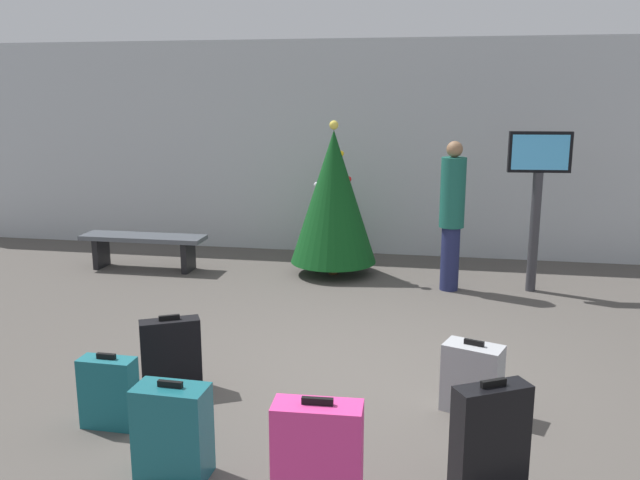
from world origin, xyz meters
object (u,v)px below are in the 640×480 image
Objects in this scene: suitcase_1 at (173,431)px; suitcase_3 at (109,393)px; waiting_bench at (144,243)px; suitcase_2 at (490,448)px; holiday_tree at (334,197)px; flight_info_kiosk at (538,185)px; suitcase_4 at (171,355)px; suitcase_5 at (317,464)px; traveller_0 at (452,212)px; suitcase_0 at (472,378)px.

suitcase_1 is 1.14× the size of suitcase_3.
waiting_bench is 6.45m from suitcase_2.
flight_info_kiosk is (2.54, -0.32, 0.27)m from holiday_tree.
flight_info_kiosk reaches higher than suitcase_1.
suitcase_2 reaches higher than suitcase_4.
flight_info_kiosk is at bearing 70.55° from suitcase_5.
suitcase_2 is 1.43× the size of suitcase_3.
suitcase_5 is (1.51, -1.50, 0.06)m from suitcase_4.
suitcase_5 is at bearing -44.82° from suitcase_4.
suitcase_2 is at bearing -99.66° from flight_info_kiosk.
traveller_0 is 2.39× the size of suitcase_5.
suitcase_4 is 0.84× the size of suitcase_5.
traveller_0 is at bearing 81.10° from suitcase_5.
waiting_bench is at bearing 116.88° from suitcase_1.
suitcase_1 reaches higher than suitcase_4.
flight_info_kiosk is 3.67m from suitcase_0.
traveller_0 is 4.90m from suitcase_1.
waiting_bench is 6.10m from suitcase_5.
suitcase_3 is (-2.63, -0.73, -0.00)m from suitcase_0.
suitcase_5 is (-0.91, -1.56, 0.10)m from suitcase_0.
holiday_tree is at bearing 114.45° from suitcase_0.
traveller_0 is 2.26× the size of suitcase_2.
suitcase_5 is at bearing -81.58° from holiday_tree.
suitcase_0 is 2.73m from suitcase_3.
suitcase_4 is at bearing -124.24° from traveller_0.
holiday_tree is at bearing 163.24° from traveller_0.
traveller_0 reaches higher than suitcase_3.
traveller_0 is at bearing 92.62° from suitcase_2.
flight_info_kiosk is 5.50m from suitcase_3.
suitcase_3 is at bearing -129.92° from flight_info_kiosk.
suitcase_2 is at bearing -47.35° from waiting_bench.
waiting_bench is at bearing 176.81° from traveller_0.
flight_info_kiosk is 5.51m from suitcase_1.
suitcase_4 is (-0.73, -3.79, -0.75)m from holiday_tree.
suitcase_2 reaches higher than suitcase_5.
suitcase_0 is at bearing 15.60° from suitcase_3.
waiting_bench is 4.04m from suitcase_4.
suitcase_4 is at bearing 135.18° from suitcase_5.
flight_info_kiosk is 4.87m from suitcase_4.
suitcase_4 reaches higher than suitcase_0.
traveller_0 is 2.84× the size of suitcase_1.
suitcase_2 reaches higher than suitcase_3.
suitcase_3 is (1.70, -4.24, -0.10)m from waiting_bench.
flight_info_kiosk is 3.44× the size of suitcase_3.
suitcase_1 reaches higher than suitcase_0.
suitcase_4 is at bearing -61.93° from waiting_bench.
flight_info_kiosk is 3.02× the size of suitcase_1.
suitcase_4 is (-2.47, 1.18, -0.09)m from suitcase_2.
traveller_0 is at bearing -172.09° from flight_info_kiosk.
suitcase_1 is at bearing -179.73° from suitcase_2.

